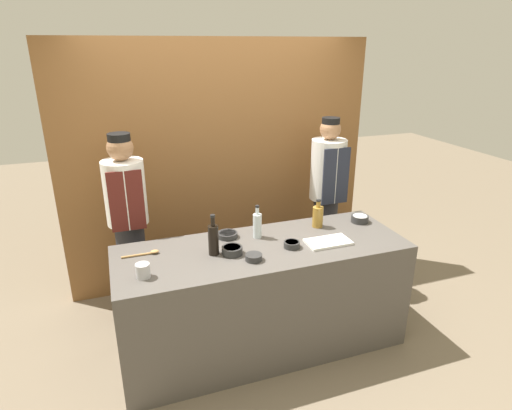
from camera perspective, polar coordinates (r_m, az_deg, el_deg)
name	(u,v)px	position (r m, az deg, el deg)	size (l,w,h in m)	color
ground_plane	(262,343)	(3.75, 0.84, -17.92)	(14.00, 14.00, 0.00)	#756651
cabinet_wall	(219,166)	(4.29, -4.94, 5.26)	(3.04, 0.18, 2.40)	brown
counter	(263,297)	(3.48, 0.88, -12.16)	(2.23, 0.79, 0.90)	#514C47
sauce_bowl_yellow	(232,250)	(3.14, -3.20, -6.01)	(0.15, 0.15, 0.06)	#2D2D2D
sauce_bowl_orange	(254,257)	(3.05, -0.31, -6.94)	(0.12, 0.12, 0.05)	#2D2D2D
sauce_bowl_brown	(292,244)	(3.25, 4.79, -5.22)	(0.12, 0.12, 0.05)	#2D2D2D
sauce_bowl_green	(227,235)	(3.41, -3.83, -3.96)	(0.16, 0.16, 0.04)	#2D2D2D
sauce_bowl_white	(360,218)	(3.79, 13.67, -1.75)	(0.15, 0.15, 0.06)	#2D2D2D
cutting_board	(328,242)	(3.35, 9.60, -4.88)	(0.34, 0.19, 0.02)	white
bottle_clear	(257,225)	(3.37, 0.17, -2.67)	(0.07, 0.07, 0.27)	silver
bottle_soy	(213,239)	(3.11, -5.72, -4.50)	(0.08, 0.08, 0.31)	black
bottle_vinegar	(318,216)	(3.60, 8.24, -1.48)	(0.09, 0.09, 0.24)	olive
cup_steel	(143,271)	(2.93, -14.85, -8.46)	(0.09, 0.09, 0.10)	#B7B7BC
wooden_spoon	(146,253)	(3.23, -14.43, -6.25)	(0.27, 0.05, 0.03)	#B2844C
chef_left	(129,223)	(3.76, -16.62, -2.36)	(0.34, 0.34, 1.68)	#28282D
chef_right	(326,197)	(4.23, 9.36, 1.02)	(0.33, 0.33, 1.71)	#28282D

